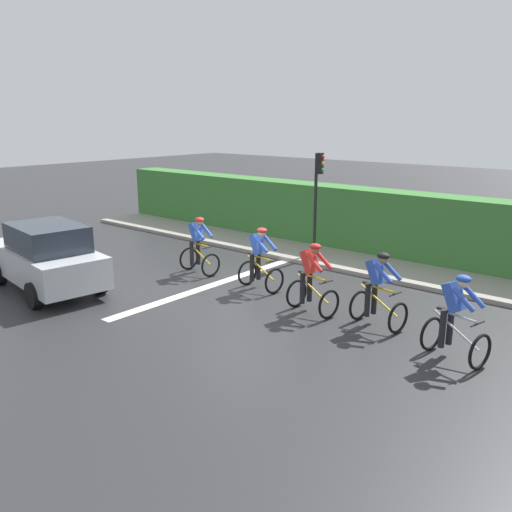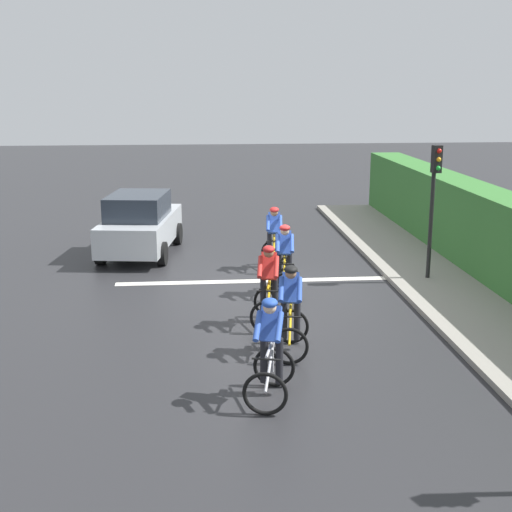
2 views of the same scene
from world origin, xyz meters
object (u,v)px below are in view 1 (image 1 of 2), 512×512
(cyclist_trailing, at_px, (198,246))
(car_silver, at_px, (47,257))
(cyclist_lead, at_px, (455,319))
(cyclist_fourth, at_px, (260,260))
(cyclist_second, at_px, (378,291))
(traffic_light_near_crossing, at_px, (317,189))
(cyclist_mid, at_px, (312,279))

(cyclist_trailing, height_order, car_silver, car_silver)
(cyclist_lead, height_order, cyclist_fourth, same)
(cyclist_trailing, bearing_deg, car_silver, -28.20)
(cyclist_lead, height_order, cyclist_trailing, same)
(cyclist_second, height_order, car_silver, car_silver)
(cyclist_trailing, bearing_deg, cyclist_fourth, 89.53)
(traffic_light_near_crossing, bearing_deg, cyclist_mid, 32.55)
(cyclist_fourth, bearing_deg, traffic_light_near_crossing, -169.66)
(cyclist_fourth, xyz_separation_m, traffic_light_near_crossing, (-3.64, -0.66, 1.43))
(cyclist_fourth, height_order, traffic_light_near_crossing, traffic_light_near_crossing)
(traffic_light_near_crossing, bearing_deg, car_silver, -26.36)
(cyclist_mid, height_order, car_silver, car_silver)
(cyclist_lead, distance_m, traffic_light_near_crossing, 7.74)
(cyclist_fourth, distance_m, traffic_light_near_crossing, 3.96)
(cyclist_mid, xyz_separation_m, traffic_light_near_crossing, (-4.21, -2.69, 1.43))
(cyclist_fourth, relative_size, traffic_light_near_crossing, 0.50)
(cyclist_mid, distance_m, cyclist_fourth, 2.10)
(traffic_light_near_crossing, bearing_deg, cyclist_second, 46.80)
(cyclist_lead, relative_size, car_silver, 0.39)
(cyclist_fourth, bearing_deg, cyclist_lead, 80.58)
(cyclist_mid, relative_size, cyclist_trailing, 1.00)
(cyclist_mid, distance_m, car_silver, 6.94)
(cyclist_trailing, distance_m, car_silver, 4.08)
(cyclist_mid, relative_size, cyclist_fourth, 1.00)
(cyclist_lead, bearing_deg, cyclist_mid, -95.53)
(cyclist_fourth, bearing_deg, cyclist_second, 84.52)
(cyclist_second, height_order, cyclist_mid, same)
(cyclist_lead, bearing_deg, cyclist_second, -106.71)
(cyclist_trailing, relative_size, traffic_light_near_crossing, 0.50)
(cyclist_lead, relative_size, cyclist_mid, 1.00)
(cyclist_second, xyz_separation_m, car_silver, (3.23, -7.81, 0.08))
(cyclist_trailing, bearing_deg, cyclist_mid, 82.23)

